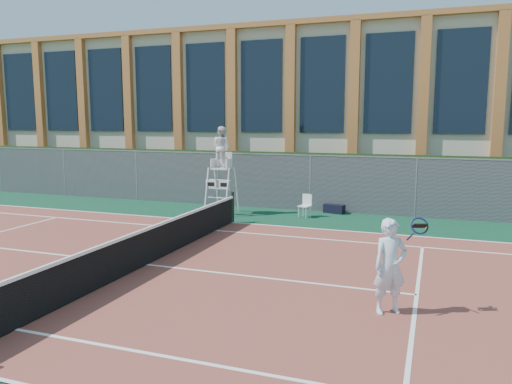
% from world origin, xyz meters
% --- Properties ---
extents(ground, '(120.00, 120.00, 0.00)m').
position_xyz_m(ground, '(0.00, 0.00, 0.00)').
color(ground, '#233814').
extents(apron, '(36.00, 20.00, 0.01)m').
position_xyz_m(apron, '(0.00, 1.00, 0.01)').
color(apron, '#0B3220').
rests_on(apron, ground).
extents(tennis_court, '(23.77, 10.97, 0.02)m').
position_xyz_m(tennis_court, '(0.00, 0.00, 0.02)').
color(tennis_court, brown).
rests_on(tennis_court, apron).
extents(tennis_net, '(0.10, 11.30, 1.10)m').
position_xyz_m(tennis_net, '(0.00, 0.00, 0.54)').
color(tennis_net, black).
rests_on(tennis_net, ground).
extents(fence, '(40.00, 0.06, 2.20)m').
position_xyz_m(fence, '(0.00, 8.80, 1.10)').
color(fence, '#595E60').
rests_on(fence, ground).
extents(hedge, '(40.00, 1.40, 2.20)m').
position_xyz_m(hedge, '(0.00, 10.00, 1.10)').
color(hedge, black).
rests_on(hedge, ground).
extents(building, '(45.00, 10.60, 8.22)m').
position_xyz_m(building, '(0.00, 17.95, 4.15)').
color(building, beige).
rests_on(building, ground).
extents(umpire_chair, '(0.95, 1.46, 3.39)m').
position_xyz_m(umpire_chair, '(-1.03, 7.05, 2.48)').
color(umpire_chair, white).
rests_on(umpire_chair, ground).
extents(plastic_chair, '(0.49, 0.49, 0.85)m').
position_xyz_m(plastic_chair, '(2.17, 7.48, 0.51)').
color(plastic_chair, silver).
rests_on(plastic_chair, apron).
extents(sports_bag_near, '(0.85, 0.50, 0.34)m').
position_xyz_m(sports_bag_near, '(3.02, 8.58, 0.18)').
color(sports_bag_near, black).
rests_on(sports_bag_near, apron).
extents(sports_bag_far, '(0.74, 0.52, 0.27)m').
position_xyz_m(sports_bag_far, '(3.09, 8.60, 0.15)').
color(sports_bag_far, black).
rests_on(sports_bag_far, apron).
extents(tennis_player, '(1.05, 0.81, 1.79)m').
position_xyz_m(tennis_player, '(5.94, -1.16, 0.93)').
color(tennis_player, silver).
rests_on(tennis_player, tennis_court).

